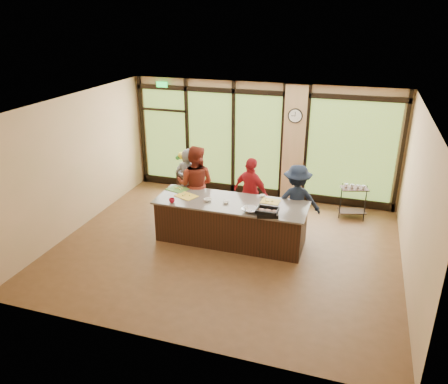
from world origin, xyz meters
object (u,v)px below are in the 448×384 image
Objects in this scene: bar_cart at (353,198)px; cook_left at (189,184)px; cook_right at (296,201)px; island_base at (231,222)px; flower_stand at (186,186)px; roasting_pan at (267,214)px.

cook_left is at bearing -178.21° from bar_cart.
cook_left reaches higher than cook_right.
cook_left is at bearing 148.54° from island_base.
bar_cart is at bearing -15.29° from flower_stand.
cook_right is 1.79m from bar_cart.
bar_cart is (4.16, 0.34, 0.06)m from flower_stand.
flower_stand is (-0.45, 0.89, -0.43)m from cook_left.
cook_right is at bearing 172.41° from cook_left.
cook_left is at bearing -13.47° from cook_right.
roasting_pan is (-0.40, -1.10, 0.14)m from cook_right.
cook_right reaches higher than roasting_pan.
flower_stand is 4.18m from bar_cart.
cook_left reaches higher than flower_stand.
cook_left is 2.06× the size of bar_cart.
flower_stand is at bearing 168.08° from bar_cart.
flower_stand is (-2.99, 0.98, -0.37)m from cook_right.
island_base is 1.49m from cook_right.
cook_right is 1.84× the size of flower_stand.
cook_right is 3.17m from flower_stand.
flower_stand is (-2.59, 2.08, -0.51)m from roasting_pan.
cook_right reaches higher than island_base.
roasting_pan is (2.14, -1.19, 0.09)m from cook_left.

